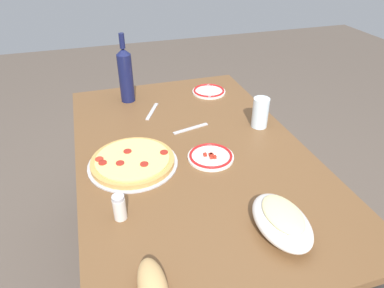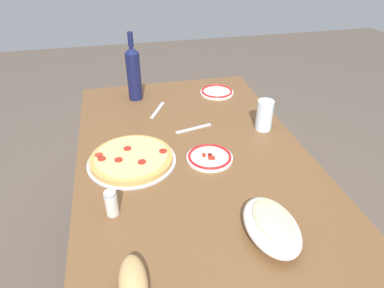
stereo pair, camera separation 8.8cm
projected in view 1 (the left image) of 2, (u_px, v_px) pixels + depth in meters
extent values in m
plane|color=brown|center=(192.00, 269.00, 1.78)|extent=(8.00, 8.00, 0.00)
cube|color=brown|center=(192.00, 153.00, 1.39)|extent=(1.42, 0.90, 0.03)
cylinder|color=#33302D|center=(220.00, 136.00, 2.21)|extent=(0.07, 0.07, 0.71)
cylinder|color=#33302D|center=(96.00, 157.00, 2.01)|extent=(0.07, 0.07, 0.71)
cylinder|color=#B7B7BC|center=(133.00, 164.00, 1.30)|extent=(0.34, 0.34, 0.01)
cylinder|color=tan|center=(133.00, 161.00, 1.29)|extent=(0.31, 0.31, 0.02)
cylinder|color=#EACC75|center=(132.00, 159.00, 1.29)|extent=(0.28, 0.28, 0.01)
cylinder|color=maroon|center=(144.00, 164.00, 1.25)|extent=(0.03, 0.03, 0.00)
cylinder|color=maroon|center=(103.00, 163.00, 1.26)|extent=(0.03, 0.03, 0.00)
cylinder|color=maroon|center=(120.00, 163.00, 1.26)|extent=(0.03, 0.03, 0.00)
cylinder|color=maroon|center=(164.00, 152.00, 1.31)|extent=(0.03, 0.03, 0.00)
cylinder|color=#B22D1E|center=(99.00, 159.00, 1.28)|extent=(0.03, 0.03, 0.00)
cylinder|color=maroon|center=(127.00, 151.00, 1.32)|extent=(0.03, 0.03, 0.00)
ellipsoid|color=white|center=(282.00, 221.00, 1.01)|extent=(0.24, 0.15, 0.07)
ellipsoid|color=#AD2819|center=(282.00, 218.00, 1.00)|extent=(0.20, 0.12, 0.03)
ellipsoid|color=beige|center=(283.00, 214.00, 0.99)|extent=(0.17, 0.10, 0.02)
cylinder|color=#141942|center=(126.00, 78.00, 1.70)|extent=(0.07, 0.07, 0.24)
cone|color=#141942|center=(123.00, 51.00, 1.63)|extent=(0.07, 0.07, 0.03)
cylinder|color=#141942|center=(122.00, 41.00, 1.60)|extent=(0.03, 0.03, 0.07)
cylinder|color=silver|center=(260.00, 113.00, 1.51)|extent=(0.07, 0.07, 0.13)
cylinder|color=white|center=(209.00, 92.00, 1.84)|extent=(0.18, 0.18, 0.01)
torus|color=red|center=(209.00, 90.00, 1.84)|extent=(0.16, 0.16, 0.01)
cylinder|color=white|center=(211.00, 157.00, 1.33)|extent=(0.18, 0.18, 0.01)
torus|color=red|center=(211.00, 155.00, 1.33)|extent=(0.17, 0.17, 0.01)
cube|color=#AD2819|center=(215.00, 157.00, 1.31)|extent=(0.01, 0.01, 0.01)
cube|color=#AD2819|center=(211.00, 157.00, 1.31)|extent=(0.01, 0.01, 0.01)
cube|color=#AD2819|center=(205.00, 155.00, 1.33)|extent=(0.01, 0.01, 0.01)
cube|color=#AD2819|center=(211.00, 155.00, 1.33)|extent=(0.01, 0.01, 0.01)
cube|color=#AD2819|center=(212.00, 155.00, 1.33)|extent=(0.01, 0.01, 0.01)
ellipsoid|color=tan|center=(153.00, 287.00, 0.83)|extent=(0.17, 0.07, 0.06)
cylinder|color=silver|center=(120.00, 209.00, 1.05)|extent=(0.04, 0.04, 0.07)
cylinder|color=#B7B7BC|center=(118.00, 198.00, 1.02)|extent=(0.04, 0.04, 0.01)
cube|color=#B7B7BC|center=(152.00, 111.00, 1.66)|extent=(0.16, 0.09, 0.00)
cube|color=#B7B7BC|center=(191.00, 129.00, 1.52)|extent=(0.05, 0.17, 0.00)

